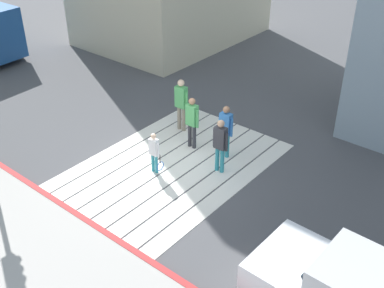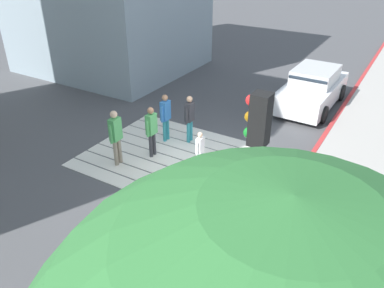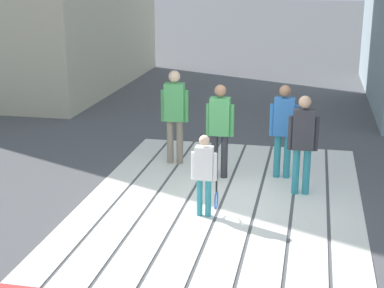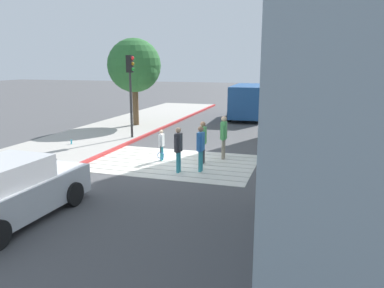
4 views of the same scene
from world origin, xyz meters
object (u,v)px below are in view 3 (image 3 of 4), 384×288
pedestrian_adult_trailing (303,138)px  pedestrian_child_with_racket (205,172)px  pedestrian_adult_lead (220,125)px  pedestrian_teen_behind (284,125)px  pedestrian_adult_side (175,110)px

pedestrian_adult_trailing → pedestrian_child_with_racket: size_ratio=1.31×
pedestrian_adult_trailing → pedestrian_adult_lead: bearing=70.4°
pedestrian_adult_lead → pedestrian_adult_trailing: pedestrian_adult_lead is taller
pedestrian_adult_trailing → pedestrian_teen_behind: (0.73, 0.35, 0.01)m
pedestrian_adult_trailing → pedestrian_adult_side: (1.12, 2.38, 0.08)m
pedestrian_adult_trailing → pedestrian_teen_behind: bearing=25.7°
pedestrian_adult_trailing → pedestrian_adult_side: 2.63m
pedestrian_child_with_racket → pedestrian_adult_side: bearing=23.4°
pedestrian_adult_trailing → pedestrian_adult_side: pedestrian_adult_side is taller
pedestrian_adult_side → pedestrian_child_with_racket: 2.55m
pedestrian_adult_trailing → pedestrian_teen_behind: 0.81m
pedestrian_adult_lead → pedestrian_child_with_racket: bearing=-178.2°
pedestrian_adult_lead → pedestrian_adult_trailing: 1.51m
pedestrian_adult_side → pedestrian_child_with_racket: (-2.32, -1.00, -0.33)m
pedestrian_adult_lead → pedestrian_child_with_racket: size_ratio=1.32×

